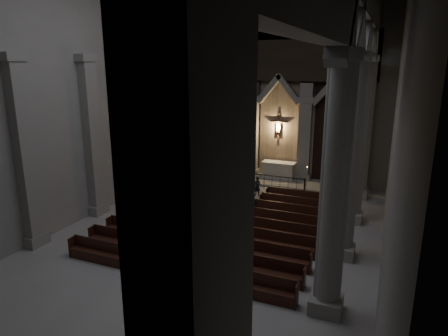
% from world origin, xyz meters
% --- Properties ---
extents(room, '(24.00, 24.10, 12.00)m').
position_xyz_m(room, '(0.00, 0.00, 7.60)').
color(room, '#9E9B96').
rests_on(room, ground).
extents(sanctuary_wall, '(14.00, 0.77, 12.00)m').
position_xyz_m(sanctuary_wall, '(0.00, 11.54, 6.62)').
color(sanctuary_wall, gray).
rests_on(sanctuary_wall, ground).
extents(right_arcade, '(1.00, 24.00, 12.00)m').
position_xyz_m(right_arcade, '(5.50, 1.33, 7.83)').
color(right_arcade, gray).
rests_on(right_arcade, ground).
extents(left_pilasters, '(0.60, 13.00, 8.03)m').
position_xyz_m(left_pilasters, '(-6.75, 3.50, 3.91)').
color(left_pilasters, gray).
rests_on(left_pilasters, ground).
extents(sanctuary_step, '(8.50, 2.60, 0.15)m').
position_xyz_m(sanctuary_step, '(0.00, 10.60, 0.07)').
color(sanctuary_step, gray).
rests_on(sanctuary_step, ground).
extents(altar, '(2.18, 0.87, 1.10)m').
position_xyz_m(altar, '(0.27, 11.09, 0.70)').
color(altar, beige).
rests_on(altar, sanctuary_step).
extents(altar_rail, '(5.09, 0.09, 1.00)m').
position_xyz_m(altar_rail, '(0.00, 8.72, 0.66)').
color(altar_rail, black).
rests_on(altar_rail, ground).
extents(candle_stand_left, '(0.21, 0.21, 1.25)m').
position_xyz_m(candle_stand_left, '(-2.84, 9.75, 0.34)').
color(candle_stand_left, olive).
rests_on(candle_stand_left, ground).
extents(candle_stand_right, '(0.27, 0.27, 1.59)m').
position_xyz_m(candle_stand_right, '(2.49, 9.33, 0.43)').
color(candle_stand_right, olive).
rests_on(candle_stand_right, ground).
extents(pews, '(9.25, 9.77, 0.86)m').
position_xyz_m(pews, '(0.00, 2.05, 0.28)').
color(pews, black).
rests_on(pews, ground).
extents(worshipper, '(0.47, 0.36, 1.16)m').
position_xyz_m(worshipper, '(-0.03, 7.46, 0.58)').
color(worshipper, black).
rests_on(worshipper, ground).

